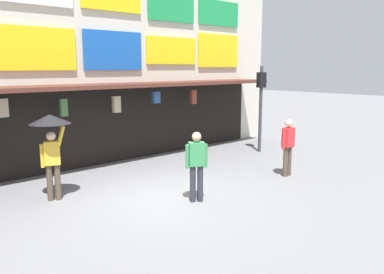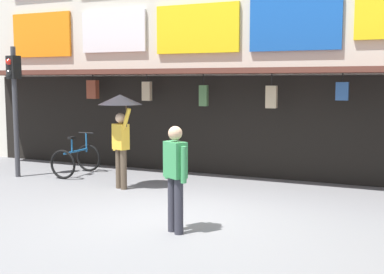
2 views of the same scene
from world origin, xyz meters
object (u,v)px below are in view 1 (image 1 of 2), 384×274
at_px(traffic_light_far, 261,95).
at_px(pedestrian_with_umbrella, 51,133).
at_px(pedestrian_in_purple, 288,144).
at_px(pedestrian_in_blue, 197,163).

relative_size(traffic_light_far, pedestrian_with_umbrella, 1.54).
distance_m(traffic_light_far, pedestrian_in_purple, 3.65).
bearing_deg(traffic_light_far, pedestrian_in_blue, -155.79).
bearing_deg(pedestrian_in_purple, traffic_light_far, 51.48).
bearing_deg(pedestrian_in_blue, pedestrian_with_umbrella, 135.87).
relative_size(pedestrian_in_purple, pedestrian_in_blue, 1.00).
distance_m(pedestrian_in_purple, pedestrian_with_umbrella, 6.52).
bearing_deg(pedestrian_with_umbrella, pedestrian_in_purple, -23.04).
distance_m(traffic_light_far, pedestrian_with_umbrella, 8.13).
height_order(traffic_light_far, pedestrian_in_purple, traffic_light_far).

